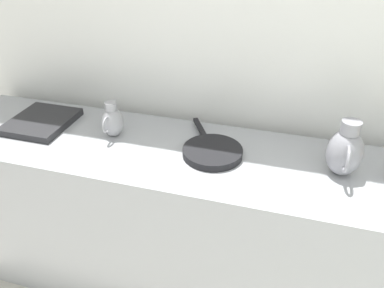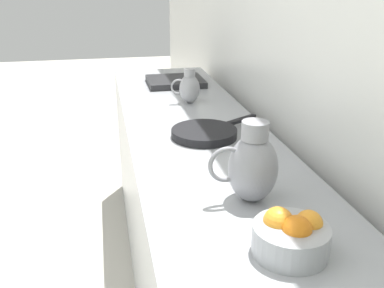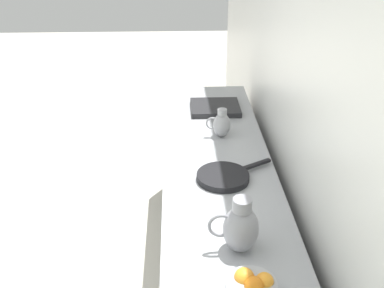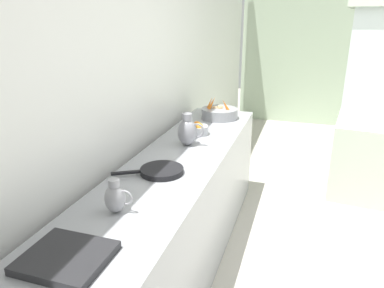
{
  "view_description": "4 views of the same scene",
  "coord_description": "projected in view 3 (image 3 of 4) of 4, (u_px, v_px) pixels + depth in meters",
  "views": [
    {
      "loc": [
        -0.08,
        -0.14,
        1.88
      ],
      "look_at": [
        -1.45,
        -0.53,
        1.0
      ],
      "focal_mm": 36.03,
      "sensor_mm": 36.0,
      "label": 1
    },
    {
      "loc": [
        -1.14,
        1.23,
        1.56
      ],
      "look_at": [
        -1.42,
        -0.15,
        1.0
      ],
      "focal_mm": 41.18,
      "sensor_mm": 36.0,
      "label": 2
    },
    {
      "loc": [
        -1.3,
        1.68,
        2.22
      ],
      "look_at": [
        -1.38,
        -0.51,
        1.09
      ],
      "focal_mm": 44.58,
      "sensor_mm": 36.0,
      "label": 3
    },
    {
      "loc": [
        -0.71,
        -2.4,
        1.85
      ],
      "look_at": [
        -1.34,
        -0.45,
        1.12
      ],
      "focal_mm": 33.53,
      "sensor_mm": 36.0,
      "label": 4
    }
  ],
  "objects": [
    {
      "name": "tile_wall_left",
      "position": [
        363.0,
        131.0,
        1.66
      ],
      "size": [
        0.1,
        7.72,
        3.0
      ],
      "primitive_type": "cube",
      "color": "white",
      "rests_on": "ground_plane"
    },
    {
      "name": "prep_counter",
      "position": [
        222.0,
        267.0,
        2.58
      ],
      "size": [
        0.62,
        3.14,
        0.9
      ],
      "primitive_type": "cube",
      "color": "#9EA0A5",
      "rests_on": "ground_plane"
    },
    {
      "name": "metal_pitcher_tall",
      "position": [
        240.0,
        227.0,
        1.97
      ],
      "size": [
        0.21,
        0.15,
        0.25
      ],
      "color": "gray",
      "rests_on": "prep_counter"
    },
    {
      "name": "counter_sink_basin",
      "position": [
        215.0,
        108.0,
        3.34
      ],
      "size": [
        0.34,
        0.3,
        0.04
      ],
      "primitive_type": "cube",
      "color": "#232326",
      "rests_on": "prep_counter"
    },
    {
      "name": "skillet_on_counter",
      "position": [
        224.0,
        177.0,
        2.51
      ],
      "size": [
        0.42,
        0.31,
        0.03
      ],
      "color": "black",
      "rests_on": "prep_counter"
    },
    {
      "name": "metal_pitcher_short",
      "position": [
        222.0,
        124.0,
        2.94
      ],
      "size": [
        0.15,
        0.11,
        0.18
      ],
      "color": "#939399",
      "rests_on": "prep_counter"
    },
    {
      "name": "orange_bowl",
      "position": [
        252.0,
        288.0,
        1.75
      ],
      "size": [
        0.19,
        0.19,
        0.11
      ],
      "color": "#9EA0A5",
      "rests_on": "prep_counter"
    }
  ]
}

